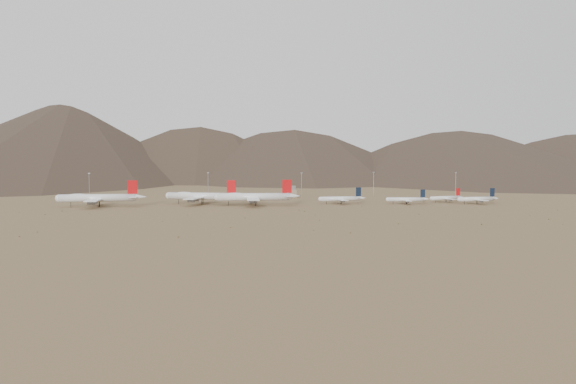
{
  "coord_description": "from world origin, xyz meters",
  "views": [
    {
      "loc": [
        -31.49,
        -451.05,
        39.67
      ],
      "look_at": [
        16.46,
        30.0,
        10.95
      ],
      "focal_mm": 35.0,
      "sensor_mm": 36.0,
      "label": 1
    }
  ],
  "objects": [
    {
      "name": "mast_far_east",
      "position": [
        202.69,
        117.9,
        14.2
      ],
      "size": [
        2.0,
        0.6,
        25.7
      ],
      "color": "gray",
      "rests_on": "ground"
    },
    {
      "name": "narrowbody_a",
      "position": [
        63.93,
        32.15,
        4.69
      ],
      "size": [
        43.68,
        31.69,
        14.45
      ],
      "rotation": [
        0.0,
        0.0,
        0.13
      ],
      "color": "white",
      "rests_on": "ground"
    },
    {
      "name": "widebody_centre",
      "position": [
        -58.12,
        39.51,
        7.33
      ],
      "size": [
        69.35,
        55.02,
        21.26
      ],
      "rotation": [
        0.0,
        0.0,
        -0.3
      ],
      "color": "white",
      "rests_on": "ground"
    },
    {
      "name": "widebody_west",
      "position": [
        -141.81,
        23.54,
        7.47
      ],
      "size": [
        73.0,
        56.18,
        21.67
      ],
      "rotation": [
        0.0,
        0.0,
        0.06
      ],
      "color": "white",
      "rests_on": "ground"
    },
    {
      "name": "widebody_east",
      "position": [
        -13.02,
        22.51,
        7.54
      ],
      "size": [
        73.63,
        56.24,
        21.87
      ],
      "rotation": [
        0.0,
        0.0,
        -0.0
      ],
      "color": "white",
      "rests_on": "ground"
    },
    {
      "name": "mountain_ridge",
      "position": [
        0.0,
        900.0,
        150.0
      ],
      "size": [
        4400.0,
        1000.0,
        300.0
      ],
      "color": "#46362A",
      "rests_on": "ground"
    },
    {
      "name": "narrowbody_b",
      "position": [
        120.8,
        25.53,
        4.15
      ],
      "size": [
        38.78,
        27.92,
        12.8
      ],
      "rotation": [
        0.0,
        0.0,
        -0.07
      ],
      "color": "white",
      "rests_on": "ground"
    },
    {
      "name": "mast_west",
      "position": [
        -56.14,
        128.42,
        14.2
      ],
      "size": [
        2.0,
        0.6,
        25.7
      ],
      "color": "gray",
      "rests_on": "ground"
    },
    {
      "name": "narrowbody_c",
      "position": [
        162.41,
        40.92,
        4.1
      ],
      "size": [
        36.77,
        27.43,
        12.63
      ],
      "rotation": [
        0.0,
        0.0,
        0.33
      ],
      "color": "white",
      "rests_on": "ground"
    },
    {
      "name": "mast_far_west",
      "position": [
        -171.72,
        117.0,
        14.2
      ],
      "size": [
        2.0,
        0.6,
        25.7
      ],
      "color": "gray",
      "rests_on": "ground"
    },
    {
      "name": "mast_centre",
      "position": [
        38.55,
        113.22,
        14.2
      ],
      "size": [
        2.0,
        0.6,
        25.7
      ],
      "color": "gray",
      "rests_on": "ground"
    },
    {
      "name": "control_tower",
      "position": [
        30.0,
        120.0,
        5.32
      ],
      "size": [
        8.0,
        8.0,
        12.0
      ],
      "color": "gray",
      "rests_on": "ground"
    },
    {
      "name": "narrowbody_d",
      "position": [
        182.67,
        20.25,
        4.46
      ],
      "size": [
        41.34,
        30.2,
        13.75
      ],
      "rotation": [
        0.0,
        0.0,
        0.18
      ],
      "color": "white",
      "rests_on": "ground"
    },
    {
      "name": "desert_scrub",
      "position": [
        -25.92,
        -92.34,
        0.32
      ],
      "size": [
        438.0,
        167.79,
        0.91
      ],
      "color": "brown",
      "rests_on": "ground"
    },
    {
      "name": "mast_east",
      "position": [
        118.42,
        133.44,
        14.2
      ],
      "size": [
        2.0,
        0.6,
        25.7
      ],
      "color": "gray",
      "rests_on": "ground"
    },
    {
      "name": "ground",
      "position": [
        0.0,
        0.0,
        0.0
      ],
      "size": [
        3000.0,
        3000.0,
        0.0
      ],
      "primitive_type": "plane",
      "color": "#92754B",
      "rests_on": "ground"
    }
  ]
}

